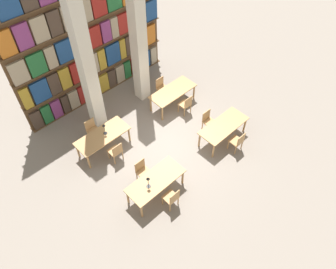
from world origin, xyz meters
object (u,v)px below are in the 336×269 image
at_px(chair_3, 208,120).
at_px(chair_6, 186,104).
at_px(pillar_left, 85,60).
at_px(chair_7, 162,87).
at_px(chair_4, 116,151).
at_px(reading_table_2, 103,137).
at_px(desk_lamp_0, 148,181).
at_px(reading_table_3, 173,92).
at_px(chair_2, 238,141).
at_px(chair_1, 142,171).
at_px(pillar_center, 138,33).
at_px(chair_5, 92,129).
at_px(reading_table_0, 156,182).
at_px(chair_0, 172,198).
at_px(desk_lamp_1, 104,127).
at_px(reading_table_1, 224,127).

distance_m(chair_3, chair_6, 1.19).
relative_size(pillar_left, chair_7, 6.83).
bearing_deg(chair_4, reading_table_2, 91.41).
height_order(desk_lamp_0, reading_table_3, desk_lamp_0).
xyz_separation_m(pillar_left, chair_2, (2.82, -4.56, -2.52)).
bearing_deg(chair_1, chair_4, -83.63).
relative_size(desk_lamp_0, reading_table_2, 0.25).
relative_size(pillar_center, reading_table_3, 3.09).
bearing_deg(chair_4, chair_5, 90.00).
bearing_deg(pillar_center, desk_lamp_0, -128.08).
distance_m(pillar_left, chair_5, 2.65).
bearing_deg(chair_5, pillar_left, -138.41).
relative_size(pillar_left, chair_4, 6.83).
height_order(reading_table_0, chair_7, chair_7).
relative_size(pillar_center, desk_lamp_0, 12.41).
xyz_separation_m(reading_table_2, reading_table_3, (3.41, -0.04, 0.00)).
height_order(reading_table_3, chair_6, chair_6).
relative_size(reading_table_0, chair_0, 2.21).
height_order(pillar_center, reading_table_0, pillar_center).
bearing_deg(desk_lamp_0, chair_3, 11.72).
xyz_separation_m(reading_table_2, chair_5, (0.02, 0.70, -0.18)).
height_order(desk_lamp_0, chair_3, desk_lamp_0).
xyz_separation_m(pillar_center, chair_3, (0.57, -3.16, -2.52)).
bearing_deg(chair_1, reading_table_2, -85.40).
relative_size(reading_table_0, reading_table_3, 1.00).
height_order(chair_3, reading_table_3, chair_3).
xyz_separation_m(chair_1, chair_3, (3.28, 0.03, 0.00)).
bearing_deg(desk_lamp_1, chair_0, -89.63).
distance_m(reading_table_2, chair_5, 0.73).
bearing_deg(chair_6, chair_0, -141.53).
xyz_separation_m(chair_2, chair_7, (0.02, 4.00, 0.00)).
height_order(pillar_left, pillar_center, same).
distance_m(pillar_center, chair_4, 4.27).
bearing_deg(pillar_left, pillar_center, 0.00).
xyz_separation_m(reading_table_1, reading_table_2, (-3.47, 2.63, 0.00)).
bearing_deg(desk_lamp_0, desk_lamp_1, 82.96).
bearing_deg(desk_lamp_1, pillar_left, 68.74).
bearing_deg(chair_5, reading_table_1, 135.99).
height_order(chair_2, chair_3, same).
height_order(reading_table_0, reading_table_2, same).
bearing_deg(chair_4, desk_lamp_1, 80.40).
bearing_deg(chair_5, chair_4, 90.00).
height_order(chair_0, reading_table_1, chair_0).
bearing_deg(chair_0, pillar_center, 59.41).
bearing_deg(chair_3, chair_1, 0.50).
distance_m(pillar_left, reading_table_1, 5.34).
distance_m(chair_1, chair_7, 4.21).
height_order(chair_3, reading_table_2, chair_3).
distance_m(reading_table_2, chair_6, 3.54).
distance_m(reading_table_0, chair_6, 3.86).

